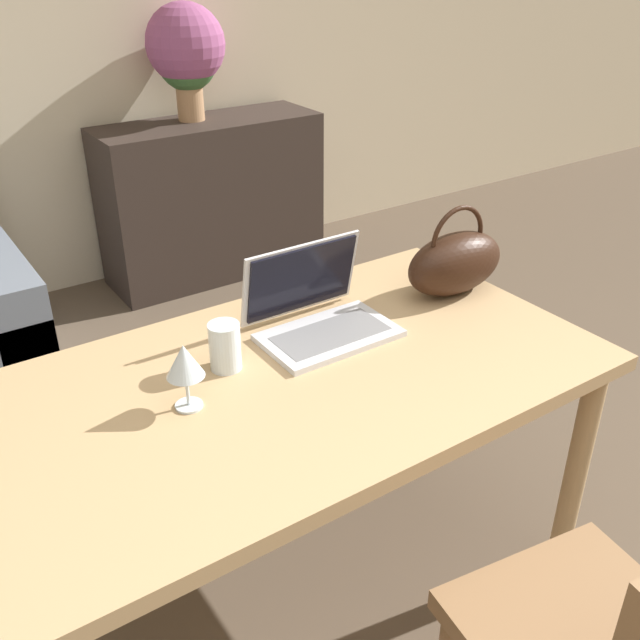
{
  "coord_description": "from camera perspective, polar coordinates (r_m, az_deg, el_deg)",
  "views": [
    {
      "loc": [
        -0.83,
        -0.44,
        1.65
      ],
      "look_at": [
        -0.01,
        0.77,
        0.85
      ],
      "focal_mm": 40.0,
      "sensor_mm": 36.0,
      "label": 1
    }
  ],
  "objects": [
    {
      "name": "drinking_glass",
      "position": [
        1.7,
        -7.62,
        -2.11
      ],
      "size": [
        0.08,
        0.08,
        0.12
      ],
      "color": "silver",
      "rests_on": "dining_table"
    },
    {
      "name": "laptop",
      "position": [
        1.85,
        -0.32,
        0.95
      ],
      "size": [
        0.35,
        0.26,
        0.22
      ],
      "color": "silver",
      "rests_on": "dining_table"
    },
    {
      "name": "wall_back",
      "position": [
        3.68,
        -22.69,
        22.01
      ],
      "size": [
        10.0,
        0.06,
        2.7
      ],
      "color": "beige",
      "rests_on": "ground_plane"
    },
    {
      "name": "dining_table",
      "position": [
        1.74,
        -2.44,
        -6.6
      ],
      "size": [
        1.52,
        0.83,
        0.73
      ],
      "color": "tan",
      "rests_on": "ground_plane"
    },
    {
      "name": "sideboard",
      "position": [
        3.84,
        -8.58,
        9.54
      ],
      "size": [
        1.14,
        0.4,
        0.82
      ],
      "color": "#332823",
      "rests_on": "ground_plane"
    },
    {
      "name": "flower_vase",
      "position": [
        3.69,
        -10.67,
        20.38
      ],
      "size": [
        0.38,
        0.38,
        0.55
      ],
      "color": "tan",
      "rests_on": "sideboard"
    },
    {
      "name": "wine_glass",
      "position": [
        1.55,
        -10.79,
        -3.38
      ],
      "size": [
        0.08,
        0.08,
        0.16
      ],
      "color": "silver",
      "rests_on": "dining_table"
    },
    {
      "name": "handbag",
      "position": [
        2.07,
        10.76,
        4.58
      ],
      "size": [
        0.32,
        0.16,
        0.26
      ],
      "color": "black",
      "rests_on": "dining_table"
    }
  ]
}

